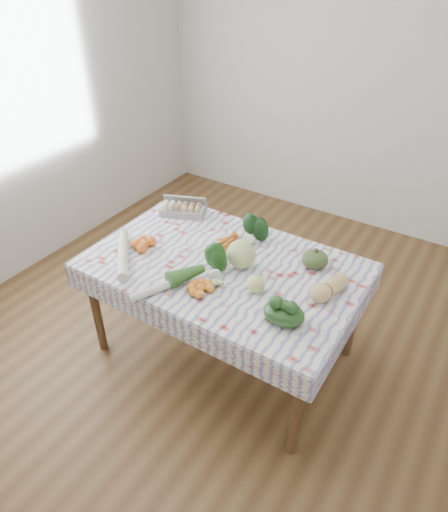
# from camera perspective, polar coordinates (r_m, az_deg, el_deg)

# --- Properties ---
(ground) EXTENTS (4.50, 4.50, 0.00)m
(ground) POSITION_cam_1_polar(r_m,az_deg,el_deg) (3.31, -0.00, -11.67)
(ground) COLOR #52371C
(ground) RESTS_ON ground
(wall_back) EXTENTS (4.00, 0.04, 2.80)m
(wall_back) POSITION_cam_1_polar(r_m,az_deg,el_deg) (4.45, 16.92, 20.59)
(wall_back) COLOR silver
(wall_back) RESTS_ON ground
(dining_table) EXTENTS (1.60, 1.00, 0.75)m
(dining_table) POSITION_cam_1_polar(r_m,az_deg,el_deg) (2.86, -0.00, -2.32)
(dining_table) COLOR brown
(dining_table) RESTS_ON ground
(tablecloth) EXTENTS (1.66, 1.06, 0.01)m
(tablecloth) POSITION_cam_1_polar(r_m,az_deg,el_deg) (2.81, -0.00, -1.07)
(tablecloth) COLOR white
(tablecloth) RESTS_ON dining_table
(egg_carton) EXTENTS (0.34, 0.24, 0.08)m
(egg_carton) POSITION_cam_1_polar(r_m,az_deg,el_deg) (3.30, -5.26, 5.71)
(egg_carton) COLOR #A2A19D
(egg_carton) RESTS_ON tablecloth
(carrot_bunch) EXTENTS (0.28, 0.26, 0.04)m
(carrot_bunch) POSITION_cam_1_polar(r_m,az_deg,el_deg) (2.95, -0.03, 1.52)
(carrot_bunch) COLOR orange
(carrot_bunch) RESTS_ON tablecloth
(kale_bunch) EXTENTS (0.20, 0.18, 0.15)m
(kale_bunch) POSITION_cam_1_polar(r_m,az_deg,el_deg) (2.98, 3.93, 2.96)
(kale_bunch) COLOR black
(kale_bunch) RESTS_ON tablecloth
(kabocha_squash) EXTENTS (0.19, 0.19, 0.11)m
(kabocha_squash) POSITION_cam_1_polar(r_m,az_deg,el_deg) (2.81, 11.31, -0.39)
(kabocha_squash) COLOR #3C5026
(kabocha_squash) RESTS_ON tablecloth
(cabbage) EXTENTS (0.21, 0.21, 0.18)m
(cabbage) POSITION_cam_1_polar(r_m,az_deg,el_deg) (2.74, 2.16, 0.25)
(cabbage) COLOR #BACD7E
(cabbage) RESTS_ON tablecloth
(butternut_squash) EXTENTS (0.18, 0.28, 0.12)m
(butternut_squash) POSITION_cam_1_polar(r_m,az_deg,el_deg) (2.60, 12.94, -3.78)
(butternut_squash) COLOR #DCB66F
(butternut_squash) RESTS_ON tablecloth
(orange_cluster) EXTENTS (0.21, 0.21, 0.07)m
(orange_cluster) POSITION_cam_1_polar(r_m,az_deg,el_deg) (2.97, -9.90, 1.53)
(orange_cluster) COLOR orange
(orange_cluster) RESTS_ON tablecloth
(broccoli) EXTENTS (0.24, 0.24, 0.13)m
(broccoli) POSITION_cam_1_polar(r_m,az_deg,el_deg) (2.68, -1.35, -1.32)
(broccoli) COLOR #1A4416
(broccoli) RESTS_ON tablecloth
(mandarin_cluster) EXTENTS (0.22, 0.22, 0.06)m
(mandarin_cluster) POSITION_cam_1_polar(r_m,az_deg,el_deg) (2.58, -2.95, -3.94)
(mandarin_cluster) COLOR orange
(mandarin_cluster) RESTS_ON tablecloth
(grapefruit) EXTENTS (0.13, 0.13, 0.10)m
(grapefruit) POSITION_cam_1_polar(r_m,az_deg,el_deg) (2.57, 4.05, -3.50)
(grapefruit) COLOR #E2E57F
(grapefruit) RESTS_ON tablecloth
(spinach_bag) EXTENTS (0.26, 0.22, 0.10)m
(spinach_bag) POSITION_cam_1_polar(r_m,az_deg,el_deg) (2.40, 7.51, -7.12)
(spinach_bag) COLOR #193715
(spinach_bag) RESTS_ON tablecloth
(daikon) EXTENTS (0.36, 0.39, 0.07)m
(daikon) POSITION_cam_1_polar(r_m,az_deg,el_deg) (2.88, -12.51, -0.04)
(daikon) COLOR silver
(daikon) RESTS_ON tablecloth
(leek) EXTENTS (0.24, 0.43, 0.05)m
(leek) POSITION_cam_1_polar(r_m,az_deg,el_deg) (2.62, -7.14, -3.61)
(leek) COLOR silver
(leek) RESTS_ON tablecloth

